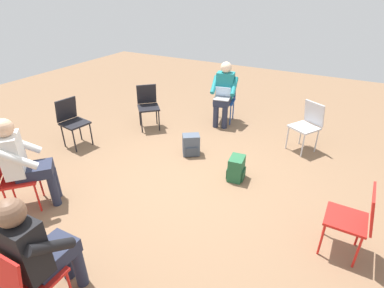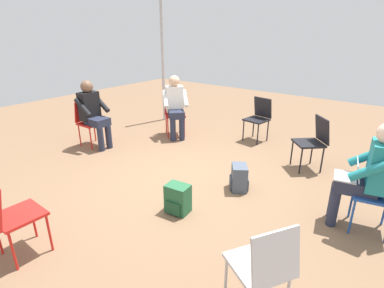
{
  "view_description": "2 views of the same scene",
  "coord_description": "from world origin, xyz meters",
  "px_view_note": "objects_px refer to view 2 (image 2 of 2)",
  "views": [
    {
      "loc": [
        -1.88,
        3.16,
        2.58
      ],
      "look_at": [
        -0.09,
        -0.12,
        0.57
      ],
      "focal_mm": 28.0,
      "sensor_mm": 36.0,
      "label": 1
    },
    {
      "loc": [
        -3.07,
        -2.44,
        2.1
      ],
      "look_at": [
        0.03,
        -0.07,
        0.59
      ],
      "focal_mm": 28.0,
      "sensor_mm": 36.0,
      "label": 2
    }
  ],
  "objects_px": {
    "chair_south": "(383,191)",
    "chair_north": "(89,120)",
    "chair_southwest": "(264,265)",
    "person_in_black": "(93,111)",
    "person_with_laptop": "(368,172)",
    "chair_southeast": "(314,139)",
    "chair_west": "(10,213)",
    "backpack_by_empty_chair": "(239,179)",
    "chair_east": "(259,116)",
    "chair_northeast": "(174,111)",
    "person_in_white": "(175,104)",
    "backpack_near_laptop_user": "(178,200)"
  },
  "relations": [
    {
      "from": "chair_south",
      "to": "chair_southeast",
      "type": "bearing_deg",
      "value": 30.33
    },
    {
      "from": "chair_south",
      "to": "chair_north",
      "type": "bearing_deg",
      "value": 81.95
    },
    {
      "from": "chair_west",
      "to": "chair_north",
      "type": "bearing_deg",
      "value": 133.45
    },
    {
      "from": "chair_north",
      "to": "backpack_by_empty_chair",
      "type": "relative_size",
      "value": 2.36
    },
    {
      "from": "chair_southwest",
      "to": "backpack_near_laptop_user",
      "type": "height_order",
      "value": "chair_southwest"
    },
    {
      "from": "chair_southeast",
      "to": "person_in_white",
      "type": "height_order",
      "value": "person_in_white"
    },
    {
      "from": "person_in_black",
      "to": "backpack_near_laptop_user",
      "type": "distance_m",
      "value": 2.8
    },
    {
      "from": "chair_south",
      "to": "backpack_by_empty_chair",
      "type": "relative_size",
      "value": 2.36
    },
    {
      "from": "chair_southwest",
      "to": "backpack_near_laptop_user",
      "type": "distance_m",
      "value": 1.62
    },
    {
      "from": "chair_south",
      "to": "chair_southwest",
      "type": "xyz_separation_m",
      "value": [
        -1.74,
        0.54,
        0.0
      ]
    },
    {
      "from": "chair_southwest",
      "to": "chair_north",
      "type": "xyz_separation_m",
      "value": [
        1.44,
        4.23,
        0.0
      ]
    },
    {
      "from": "chair_southwest",
      "to": "backpack_near_laptop_user",
      "type": "bearing_deg",
      "value": 94.15
    },
    {
      "from": "chair_west",
      "to": "chair_north",
      "type": "distance_m",
      "value": 3.08
    },
    {
      "from": "chair_northeast",
      "to": "person_in_white",
      "type": "relative_size",
      "value": 0.69
    },
    {
      "from": "chair_north",
      "to": "person_in_black",
      "type": "xyz_separation_m",
      "value": [
        0.0,
        -0.17,
        0.2
      ]
    },
    {
      "from": "chair_south",
      "to": "chair_east",
      "type": "height_order",
      "value": "same"
    },
    {
      "from": "chair_southwest",
      "to": "chair_east",
      "type": "height_order",
      "value": "same"
    },
    {
      "from": "chair_south",
      "to": "chair_east",
      "type": "distance_m",
      "value": 3.0
    },
    {
      "from": "chair_south",
      "to": "chair_southeast",
      "type": "height_order",
      "value": "same"
    },
    {
      "from": "person_in_white",
      "to": "person_in_black",
      "type": "bearing_deg",
      "value": 10.9
    },
    {
      "from": "chair_south",
      "to": "backpack_near_laptop_user",
      "type": "xyz_separation_m",
      "value": [
        -1.03,
        1.96,
        -0.34
      ]
    },
    {
      "from": "person_in_black",
      "to": "chair_north",
      "type": "bearing_deg",
      "value": -90.0
    },
    {
      "from": "chair_southwest",
      "to": "person_in_black",
      "type": "xyz_separation_m",
      "value": [
        1.45,
        4.06,
        0.2
      ]
    },
    {
      "from": "backpack_near_laptop_user",
      "to": "backpack_by_empty_chair",
      "type": "relative_size",
      "value": 1.0
    },
    {
      "from": "chair_southwest",
      "to": "person_with_laptop",
      "type": "height_order",
      "value": "person_with_laptop"
    },
    {
      "from": "backpack_by_empty_chair",
      "to": "person_with_laptop",
      "type": "bearing_deg",
      "value": -87.69
    },
    {
      "from": "chair_south",
      "to": "person_in_black",
      "type": "bearing_deg",
      "value": 82.04
    },
    {
      "from": "chair_northeast",
      "to": "chair_east",
      "type": "distance_m",
      "value": 1.73
    },
    {
      "from": "chair_west",
      "to": "chair_east",
      "type": "distance_m",
      "value": 4.48
    },
    {
      "from": "chair_northeast",
      "to": "chair_east",
      "type": "height_order",
      "value": "same"
    },
    {
      "from": "chair_north",
      "to": "person_with_laptop",
      "type": "xyz_separation_m",
      "value": [
        0.26,
        -4.6,
        0.2
      ]
    },
    {
      "from": "chair_south",
      "to": "chair_east",
      "type": "bearing_deg",
      "value": 39.32
    },
    {
      "from": "chair_south",
      "to": "chair_southeast",
      "type": "relative_size",
      "value": 1.0
    },
    {
      "from": "chair_east",
      "to": "chair_south",
      "type": "bearing_deg",
      "value": 149.54
    },
    {
      "from": "chair_north",
      "to": "backpack_near_laptop_user",
      "type": "xyz_separation_m",
      "value": [
        -0.73,
        -2.81,
        -0.34
      ]
    },
    {
      "from": "chair_north",
      "to": "backpack_by_empty_chair",
      "type": "bearing_deg",
      "value": 92.45
    },
    {
      "from": "chair_southeast",
      "to": "person_with_laptop",
      "type": "relative_size",
      "value": 0.69
    },
    {
      "from": "chair_south",
      "to": "chair_west",
      "type": "distance_m",
      "value": 3.73
    },
    {
      "from": "chair_north",
      "to": "backpack_near_laptop_user",
      "type": "distance_m",
      "value": 2.92
    },
    {
      "from": "chair_west",
      "to": "chair_north",
      "type": "relative_size",
      "value": 1.0
    },
    {
      "from": "chair_west",
      "to": "person_in_white",
      "type": "relative_size",
      "value": 0.69
    },
    {
      "from": "chair_northeast",
      "to": "chair_southeast",
      "type": "height_order",
      "value": "same"
    },
    {
      "from": "chair_northeast",
      "to": "backpack_by_empty_chair",
      "type": "bearing_deg",
      "value": 102.77
    },
    {
      "from": "chair_east",
      "to": "backpack_by_empty_chair",
      "type": "xyz_separation_m",
      "value": [
        -1.99,
        -0.69,
        -0.34
      ]
    },
    {
      "from": "person_in_black",
      "to": "backpack_near_laptop_user",
      "type": "xyz_separation_m",
      "value": [
        -0.74,
        -2.64,
        -0.54
      ]
    },
    {
      "from": "chair_west",
      "to": "person_in_white",
      "type": "xyz_separation_m",
      "value": [
        3.64,
        1.08,
        0.2
      ]
    },
    {
      "from": "chair_west",
      "to": "chair_southeast",
      "type": "distance_m",
      "value": 4.1
    },
    {
      "from": "backpack_near_laptop_user",
      "to": "backpack_by_empty_chair",
      "type": "distance_m",
      "value": 0.99
    },
    {
      "from": "person_with_laptop",
      "to": "backpack_by_empty_chair",
      "type": "bearing_deg",
      "value": 80.73
    },
    {
      "from": "person_with_laptop",
      "to": "chair_southeast",
      "type": "bearing_deg",
      "value": 24.8
    }
  ]
}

